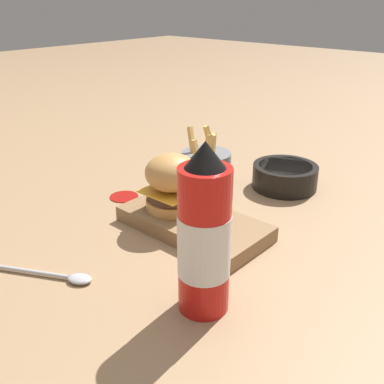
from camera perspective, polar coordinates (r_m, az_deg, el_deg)
name	(u,v)px	position (r m, az deg, el deg)	size (l,w,h in m)	color
ground_plane	(197,228)	(0.88, 0.70, -4.60)	(6.00, 6.00, 0.00)	#9E7A56
serving_board	(192,223)	(0.86, 0.00, -3.94)	(0.29, 0.14, 0.03)	olive
burger	(172,182)	(0.86, -2.57, 1.30)	(0.10, 0.10, 0.11)	tan
ketchup_bottle	(204,238)	(0.61, 1.56, -5.83)	(0.07, 0.07, 0.25)	red
fries_basket	(206,166)	(1.08, 1.78, 3.30)	(0.12, 0.12, 0.13)	slate
side_bowl	(285,176)	(1.07, 11.71, 2.04)	(0.15, 0.15, 0.06)	black
spoon	(60,276)	(0.76, -16.40, -10.19)	(0.17, 0.10, 0.01)	#B2B2B7
ketchup_puddle	(125,196)	(1.02, -8.49, -0.48)	(0.06, 0.06, 0.00)	#9E140F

